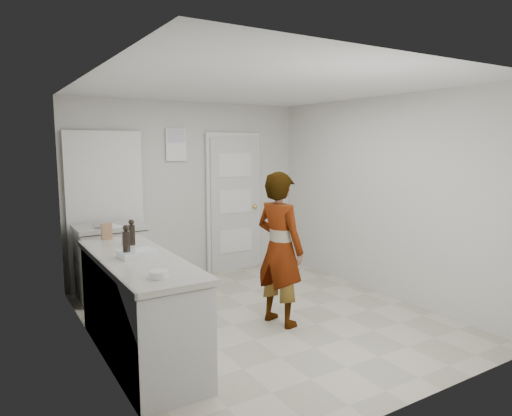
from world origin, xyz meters
TOP-DOWN VIEW (x-y plane):
  - ground at (0.00, 0.00)m, footprint 4.00×4.00m
  - room_shell at (-0.17, 1.95)m, footprint 4.00×4.00m
  - main_counter at (-1.45, -0.20)m, footprint 0.64×1.96m
  - side_counter at (-1.25, 1.55)m, footprint 0.84×0.61m
  - person at (0.06, -0.21)m, footprint 0.53×0.67m
  - cake_mix_box at (-1.49, 0.70)m, footprint 0.11×0.05m
  - spice_jar at (-1.41, 0.35)m, footprint 0.05×0.05m
  - oil_cruet_a at (-1.35, 0.31)m, footprint 0.06×0.06m
  - oil_cruet_b at (-1.53, -0.18)m, footprint 0.06×0.06m
  - baking_dish at (-1.44, -0.18)m, footprint 0.33×0.24m
  - egg_bowl at (-1.50, -0.90)m, footprint 0.14×0.14m
  - papers at (-1.29, 1.46)m, footprint 0.27×0.33m

SIDE VIEW (x-z plane):
  - ground at x=0.00m, z-range 0.00..0.00m
  - main_counter at x=-1.45m, z-range -0.04..0.89m
  - side_counter at x=-1.25m, z-range -0.03..0.89m
  - person at x=0.06m, z-range 0.00..1.63m
  - papers at x=-1.29m, z-range 0.93..0.93m
  - baking_dish at x=-1.44m, z-range 0.92..0.98m
  - egg_bowl at x=-1.50m, z-range 0.92..0.98m
  - spice_jar at x=-1.41m, z-range 0.93..1.01m
  - cake_mix_box at x=-1.49m, z-range 0.93..1.10m
  - room_shell at x=-0.17m, z-range -0.98..3.02m
  - oil_cruet_a at x=-1.35m, z-range 0.92..1.17m
  - oil_cruet_b at x=-1.53m, z-range 0.92..1.21m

